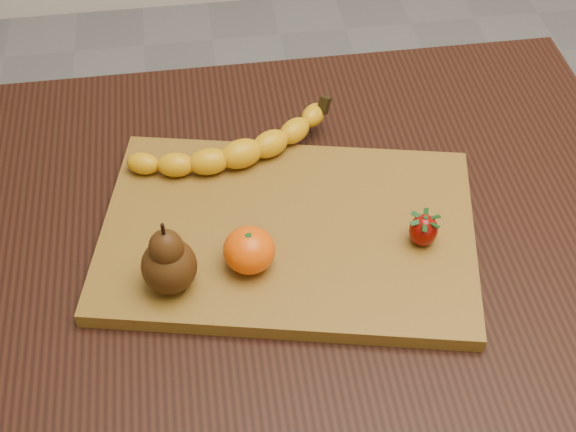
{
  "coord_description": "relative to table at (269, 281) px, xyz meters",
  "views": [
    {
      "loc": [
        -0.07,
        -0.66,
        1.5
      ],
      "look_at": [
        0.02,
        -0.01,
        0.8
      ],
      "focal_mm": 50.0,
      "sensor_mm": 36.0,
      "label": 1
    }
  ],
  "objects": [
    {
      "name": "cutting_board",
      "position": [
        0.02,
        -0.01,
        0.11
      ],
      "size": [
        0.5,
        0.39,
        0.02
      ],
      "primitive_type": "cube",
      "rotation": [
        0.0,
        0.0,
        -0.22
      ],
      "color": "brown",
      "rests_on": "table"
    },
    {
      "name": "mandarin",
      "position": [
        -0.03,
        -0.07,
        0.14
      ],
      "size": [
        0.07,
        0.07,
        0.05
      ],
      "primitive_type": "ellipsoid",
      "rotation": [
        0.0,
        0.0,
        0.23
      ],
      "color": "#F55102",
      "rests_on": "cutting_board"
    },
    {
      "name": "banana",
      "position": [
        -0.02,
        0.1,
        0.14
      ],
      "size": [
        0.25,
        0.12,
        0.04
      ],
      "primitive_type": null,
      "rotation": [
        0.0,
        0.0,
        0.27
      ],
      "color": "#E3A20A",
      "rests_on": "cutting_board"
    },
    {
      "name": "table",
      "position": [
        0.0,
        0.0,
        0.0
      ],
      "size": [
        1.0,
        0.7,
        0.76
      ],
      "color": "black",
      "rests_on": "ground"
    },
    {
      "name": "pear",
      "position": [
        -0.12,
        -0.08,
        0.17
      ],
      "size": [
        0.06,
        0.06,
        0.1
      ],
      "primitive_type": null,
      "rotation": [
        0.0,
        0.0,
        -0.03
      ],
      "color": "#3F220A",
      "rests_on": "cutting_board"
    },
    {
      "name": "strawberry",
      "position": [
        0.18,
        -0.06,
        0.14
      ],
      "size": [
        0.04,
        0.04,
        0.04
      ],
      "primitive_type": null,
      "rotation": [
        0.0,
        0.0,
        0.21
      ],
      "color": "#7E0703",
      "rests_on": "cutting_board"
    }
  ]
}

